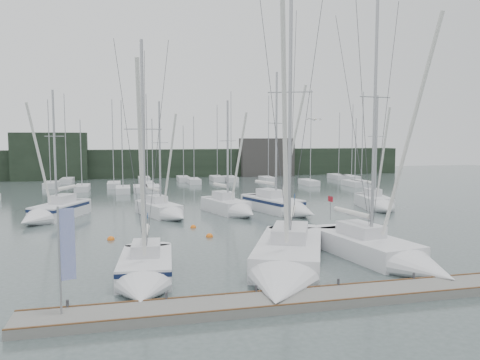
# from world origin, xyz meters

# --- Properties ---
(ground) EXTENTS (160.00, 160.00, 0.00)m
(ground) POSITION_xyz_m (0.00, 0.00, 0.00)
(ground) COLOR #414F4D
(ground) RESTS_ON ground
(dock) EXTENTS (24.00, 2.00, 0.40)m
(dock) POSITION_xyz_m (0.00, -5.00, 0.20)
(dock) COLOR slate
(dock) RESTS_ON ground
(far_treeline) EXTENTS (90.00, 4.00, 5.00)m
(far_treeline) POSITION_xyz_m (0.00, 62.00, 2.50)
(far_treeline) COLOR black
(far_treeline) RESTS_ON ground
(far_building_left) EXTENTS (12.00, 3.00, 8.00)m
(far_building_left) POSITION_xyz_m (-20.00, 60.00, 4.00)
(far_building_left) COLOR black
(far_building_left) RESTS_ON ground
(far_building_right) EXTENTS (10.00, 3.00, 7.00)m
(far_building_right) POSITION_xyz_m (18.00, 60.00, 3.50)
(far_building_right) COLOR #393735
(far_building_right) RESTS_ON ground
(mast_forest) EXTENTS (59.57, 25.90, 14.70)m
(mast_forest) POSITION_xyz_m (-0.01, 45.16, 0.49)
(mast_forest) COLOR silver
(mast_forest) RESTS_ON ground
(sailboat_near_left) EXTENTS (3.34, 8.23, 13.03)m
(sailboat_near_left) POSITION_xyz_m (-6.78, -0.74, 0.55)
(sailboat_near_left) COLOR silver
(sailboat_near_left) RESTS_ON ground
(sailboat_near_center) EXTENTS (8.22, 12.76, 16.65)m
(sailboat_near_center) POSITION_xyz_m (0.42, -1.12, 0.61)
(sailboat_near_center) COLOR silver
(sailboat_near_center) RESTS_ON ground
(sailboat_near_right) EXTENTS (4.75, 10.98, 16.32)m
(sailboat_near_right) POSITION_xyz_m (6.97, -0.39, 0.58)
(sailboat_near_right) COLOR silver
(sailboat_near_right) RESTS_ON ground
(sailboat_mid_a) EXTENTS (5.92, 8.77, 12.27)m
(sailboat_mid_a) POSITION_xyz_m (-14.12, 19.54, 0.64)
(sailboat_mid_a) COLOR silver
(sailboat_mid_a) RESTS_ON ground
(sailboat_mid_b) EXTENTS (4.90, 8.09, 11.29)m
(sailboat_mid_b) POSITION_xyz_m (-4.16, 18.68, 0.54)
(sailboat_mid_b) COLOR silver
(sailboat_mid_b) RESTS_ON ground
(sailboat_mid_c) EXTENTS (4.65, 8.06, 11.50)m
(sailboat_mid_c) POSITION_xyz_m (2.14, 18.73, 0.60)
(sailboat_mid_c) COLOR silver
(sailboat_mid_c) RESTS_ON ground
(sailboat_mid_d) EXTENTS (5.73, 10.00, 14.41)m
(sailboat_mid_d) POSITION_xyz_m (6.97, 18.27, 0.67)
(sailboat_mid_d) COLOR silver
(sailboat_mid_d) RESTS_ON ground
(sailboat_mid_e) EXTENTS (3.90, 7.70, 12.26)m
(sailboat_mid_e) POSITION_xyz_m (16.95, 18.14, 0.59)
(sailboat_mid_e) COLOR silver
(sailboat_mid_e) RESTS_ON ground
(buoy_a) EXTENTS (0.54, 0.54, 0.54)m
(buoy_a) POSITION_xyz_m (-1.72, 9.60, 0.00)
(buoy_a) COLOR orange
(buoy_a) RESTS_ON ground
(buoy_b) EXTENTS (0.54, 0.54, 0.54)m
(buoy_b) POSITION_xyz_m (6.43, 11.02, 0.00)
(buoy_b) COLOR orange
(buoy_b) RESTS_ON ground
(buoy_c) EXTENTS (0.53, 0.53, 0.53)m
(buoy_c) POSITION_xyz_m (-8.73, 10.30, 0.00)
(buoy_c) COLOR orange
(buoy_c) RESTS_ON ground
(dock_banner) EXTENTS (0.62, 0.26, 4.26)m
(dock_banner) POSITION_xyz_m (-9.95, -4.72, 2.92)
(dock_banner) COLOR #97999E
(dock_banner) RESTS_ON dock
(seagull) EXTENTS (0.94, 0.44, 0.19)m
(seagull) POSITION_xyz_m (3.76, 3.38, 8.40)
(seagull) COLOR white
(seagull) RESTS_ON ground
(buoy_d) EXTENTS (0.48, 0.48, 0.48)m
(buoy_d) POSITION_xyz_m (-2.40, 13.32, 0.00)
(buoy_d) COLOR orange
(buoy_d) RESTS_ON ground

